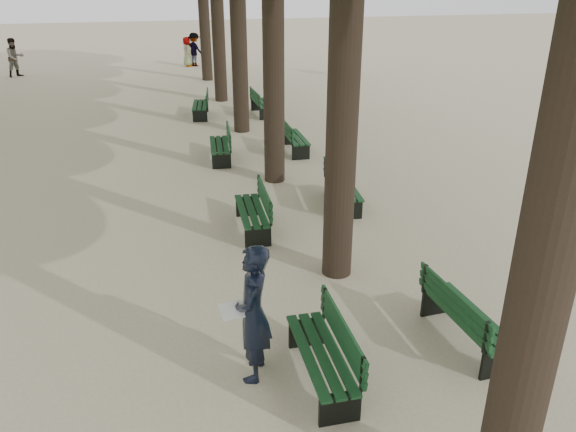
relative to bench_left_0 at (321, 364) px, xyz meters
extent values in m
plane|color=#B8AC8B|center=(-0.37, -0.27, -0.27)|extent=(120.00, 120.00, 0.00)
cylinder|color=#33261C|center=(1.13, -2.27, 3.48)|extent=(0.52, 0.52, 7.50)
cylinder|color=#33261C|center=(1.13, 2.73, 3.48)|extent=(0.52, 0.52, 7.50)
cylinder|color=#33261C|center=(1.13, 7.73, 3.48)|extent=(0.52, 0.52, 7.50)
cylinder|color=#33261C|center=(1.13, 12.73, 3.48)|extent=(0.52, 0.52, 7.50)
cylinder|color=#33261C|center=(1.13, 17.73, 3.48)|extent=(0.52, 0.52, 7.50)
cube|color=black|center=(-0.02, 0.00, -0.05)|extent=(0.55, 1.81, 0.45)
cube|color=black|center=(-0.02, 0.00, 0.18)|extent=(0.57, 1.81, 0.04)
cube|color=black|center=(0.26, -0.01, 0.45)|extent=(0.07, 1.80, 0.40)
cube|color=black|center=(-0.02, 4.84, -0.05)|extent=(0.61, 1.82, 0.45)
cube|color=black|center=(-0.02, 4.84, 0.18)|extent=(0.63, 1.83, 0.04)
cube|color=black|center=(0.26, 4.82, 0.45)|extent=(0.13, 1.80, 0.40)
cube|color=black|center=(-0.02, 9.75, -0.05)|extent=(0.69, 1.84, 0.45)
cube|color=black|center=(-0.02, 9.75, 0.18)|extent=(0.71, 1.84, 0.04)
cube|color=black|center=(0.26, 9.72, 0.45)|extent=(0.21, 1.80, 0.40)
cube|color=black|center=(-0.02, 15.09, -0.05)|extent=(0.76, 1.85, 0.45)
cube|color=black|center=(-0.02, 15.09, 0.18)|extent=(0.78, 1.86, 0.04)
cube|color=black|center=(0.26, 15.05, 0.45)|extent=(0.29, 1.79, 0.40)
cube|color=black|center=(2.28, 0.29, -0.05)|extent=(0.61, 1.82, 0.45)
cube|color=black|center=(2.28, 0.29, 0.18)|extent=(0.63, 1.82, 0.04)
cube|color=black|center=(2.00, 0.28, 0.45)|extent=(0.13, 1.80, 0.40)
cube|color=black|center=(2.28, 5.67, -0.05)|extent=(0.71, 1.85, 0.45)
cube|color=black|center=(2.28, 5.67, 0.18)|extent=(0.73, 1.85, 0.04)
cube|color=black|center=(2.01, 5.70, 0.45)|extent=(0.23, 1.79, 0.40)
cube|color=black|center=(2.28, 9.99, -0.05)|extent=(0.57, 1.81, 0.45)
cube|color=black|center=(2.28, 9.99, 0.18)|extent=(0.59, 1.82, 0.04)
cube|color=black|center=(2.00, 10.00, 0.45)|extent=(0.09, 1.80, 0.40)
cube|color=black|center=(2.28, 14.82, -0.05)|extent=(0.54, 1.81, 0.45)
cube|color=black|center=(2.28, 14.82, 0.18)|extent=(0.56, 1.81, 0.04)
cube|color=black|center=(2.00, 14.82, 0.45)|extent=(0.06, 1.80, 0.40)
imported|color=black|center=(-0.82, 0.35, 0.69)|extent=(0.62, 0.85, 1.91)
cube|color=white|center=(-1.07, 0.35, 0.78)|extent=(0.37, 0.29, 0.12)
imported|color=#262628|center=(8.01, 22.42, 0.61)|extent=(0.91, 1.04, 1.77)
imported|color=#262628|center=(-8.17, 26.04, 0.68)|extent=(0.95, 0.88, 1.90)
imported|color=#262628|center=(0.98, 27.29, 0.64)|extent=(1.03, 1.13, 1.82)
imported|color=#262628|center=(0.57, 27.32, 0.53)|extent=(0.41, 0.82, 1.60)
camera|label=1|loc=(-1.87, -5.65, 4.72)|focal=35.00mm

